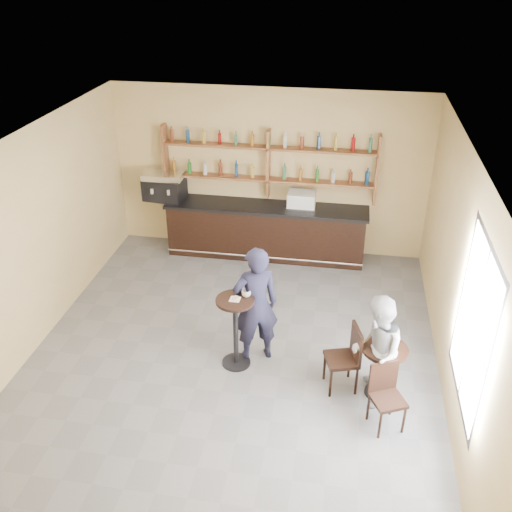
% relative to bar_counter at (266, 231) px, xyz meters
% --- Properties ---
extents(floor, '(7.00, 7.00, 0.00)m').
position_rel_bar_counter_xyz_m(floor, '(-0.00, -3.15, -0.52)').
color(floor, slate).
rests_on(floor, ground).
extents(ceiling, '(7.00, 7.00, 0.00)m').
position_rel_bar_counter_xyz_m(ceiling, '(-0.00, -3.15, 2.68)').
color(ceiling, white).
rests_on(ceiling, wall_back).
extents(wall_back, '(7.00, 0.00, 7.00)m').
position_rel_bar_counter_xyz_m(wall_back, '(-0.00, 0.35, 1.08)').
color(wall_back, tan).
rests_on(wall_back, floor).
extents(wall_front, '(7.00, 0.00, 7.00)m').
position_rel_bar_counter_xyz_m(wall_front, '(-0.00, -6.65, 1.08)').
color(wall_front, tan).
rests_on(wall_front, floor).
extents(wall_left, '(0.00, 7.00, 7.00)m').
position_rel_bar_counter_xyz_m(wall_left, '(-3.00, -3.15, 1.08)').
color(wall_left, tan).
rests_on(wall_left, floor).
extents(wall_right, '(0.00, 7.00, 7.00)m').
position_rel_bar_counter_xyz_m(wall_right, '(3.00, -3.15, 1.08)').
color(wall_right, tan).
rests_on(wall_right, floor).
extents(window_pane, '(0.00, 2.00, 2.00)m').
position_rel_bar_counter_xyz_m(window_pane, '(2.99, -4.35, 1.18)').
color(window_pane, white).
rests_on(window_pane, wall_right).
extents(window_frame, '(0.04, 1.70, 2.10)m').
position_rel_bar_counter_xyz_m(window_frame, '(2.99, -4.35, 1.18)').
color(window_frame, black).
rests_on(window_frame, wall_right).
extents(shelf_unit, '(4.00, 0.26, 1.40)m').
position_rel_bar_counter_xyz_m(shelf_unit, '(-0.00, 0.22, 1.29)').
color(shelf_unit, brown).
rests_on(shelf_unit, wall_back).
extents(liquor_bottles, '(3.68, 0.10, 1.00)m').
position_rel_bar_counter_xyz_m(liquor_bottles, '(-0.00, 0.22, 1.46)').
color(liquor_bottles, '#8C5919').
rests_on(liquor_bottles, shelf_unit).
extents(bar_counter, '(3.87, 0.76, 1.05)m').
position_rel_bar_counter_xyz_m(bar_counter, '(0.00, 0.00, 0.00)').
color(bar_counter, black).
rests_on(bar_counter, floor).
extents(espresso_machine, '(0.81, 0.58, 0.54)m').
position_rel_bar_counter_xyz_m(espresso_machine, '(-1.99, 0.00, 0.80)').
color(espresso_machine, black).
rests_on(espresso_machine, bar_counter).
extents(pastry_case, '(0.54, 0.43, 0.32)m').
position_rel_bar_counter_xyz_m(pastry_case, '(0.67, 0.00, 0.68)').
color(pastry_case, silver).
rests_on(pastry_case, bar_counter).
extents(pedestal_table, '(0.56, 0.56, 1.12)m').
position_rel_bar_counter_xyz_m(pedestal_table, '(0.08, -3.39, 0.04)').
color(pedestal_table, black).
rests_on(pedestal_table, floor).
extents(napkin, '(0.15, 0.15, 0.00)m').
position_rel_bar_counter_xyz_m(napkin, '(0.08, -3.39, 0.60)').
color(napkin, white).
rests_on(napkin, pedestal_table).
extents(donut, '(0.15, 0.15, 0.04)m').
position_rel_bar_counter_xyz_m(donut, '(0.09, -3.40, 0.62)').
color(donut, '#BD7E45').
rests_on(donut, napkin).
extents(cup_pedestal, '(0.16, 0.16, 0.10)m').
position_rel_bar_counter_xyz_m(cup_pedestal, '(0.22, -3.29, 0.65)').
color(cup_pedestal, white).
rests_on(cup_pedestal, pedestal_table).
extents(man_main, '(0.79, 0.67, 1.83)m').
position_rel_bar_counter_xyz_m(man_main, '(0.33, -3.17, 0.39)').
color(man_main, black).
rests_on(man_main, floor).
extents(cafe_table, '(0.68, 0.68, 0.77)m').
position_rel_bar_counter_xyz_m(cafe_table, '(2.14, -3.69, -0.14)').
color(cafe_table, black).
rests_on(cafe_table, floor).
extents(cup_cafe, '(0.12, 0.12, 0.09)m').
position_rel_bar_counter_xyz_m(cup_cafe, '(2.19, -3.69, 0.29)').
color(cup_cafe, white).
rests_on(cup_cafe, cafe_table).
extents(chair_west, '(0.52, 0.52, 0.97)m').
position_rel_bar_counter_xyz_m(chair_west, '(1.59, -3.64, -0.04)').
color(chair_west, black).
rests_on(chair_west, floor).
extents(chair_south, '(0.52, 0.52, 0.89)m').
position_rel_bar_counter_xyz_m(chair_south, '(2.19, -4.29, -0.08)').
color(chair_south, black).
rests_on(chair_south, floor).
extents(patron_second, '(0.65, 0.81, 1.59)m').
position_rel_bar_counter_xyz_m(patron_second, '(2.02, -3.81, 0.27)').
color(patron_second, '#A1A2A7').
rests_on(patron_second, floor).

